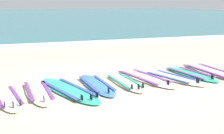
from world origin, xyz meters
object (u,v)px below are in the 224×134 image
surfboard_2 (68,90)px  surfboard_6 (172,78)px  surfboard_5 (145,78)px  surfboard_3 (96,85)px  surfboard_7 (191,74)px  surfboard_4 (125,82)px  surfboard_8 (212,71)px  surfboard_1 (38,91)px  surfboard_0 (7,97)px

surfboard_2 → surfboard_6: (2.78, 0.22, -0.00)m
surfboard_5 → surfboard_3: bearing=-170.6°
surfboard_3 → surfboard_7: 2.76m
surfboard_7 → surfboard_4: bearing=-173.5°
surfboard_3 → surfboard_8: (3.48, 0.27, -0.00)m
surfboard_5 → surfboard_4: bearing=-158.7°
surfboard_1 → surfboard_8: bearing=4.6°
surfboard_1 → surfboard_4: 2.11m
surfboard_2 → surfboard_0: bearing=-174.4°
surfboard_3 → surfboard_7: same height
surfboard_8 → surfboard_6: bearing=-169.5°
surfboard_1 → surfboard_7: size_ratio=1.05×
surfboard_1 → surfboard_7: 4.14m
surfboard_0 → surfboard_6: 4.12m
surfboard_3 → surfboard_2: bearing=-163.3°
surfboard_4 → surfboard_8: 2.77m
surfboard_7 → surfboard_8: bearing=5.0°
surfboard_4 → surfboard_8: bearing=6.1°
surfboard_0 → surfboard_8: (5.53, 0.61, -0.00)m
surfboard_8 → surfboard_1: bearing=-175.4°
surfboard_2 → surfboard_4: size_ratio=1.32×
surfboard_0 → surfboard_1: 0.70m
surfboard_1 → surfboard_3: size_ratio=1.01×
surfboard_2 → surfboard_7: size_ratio=1.26×
surfboard_2 → surfboard_3: size_ratio=1.21×
surfboard_1 → surfboard_8: 4.87m
surfboard_3 → surfboard_4: (0.73, -0.03, 0.00)m
surfboard_8 → surfboard_5: bearing=-178.9°
surfboard_6 → surfboard_7: 0.72m
surfboard_4 → surfboard_6: 1.33m
surfboard_7 → surfboard_6: bearing=-164.0°
surfboard_4 → surfboard_6: size_ratio=0.92×
surfboard_4 → surfboard_2: bearing=-172.5°
surfboard_6 → surfboard_8: bearing=10.5°
surfboard_2 → surfboard_5: (2.10, 0.44, -0.00)m
surfboard_0 → surfboard_1: bearing=18.2°
surfboard_7 → surfboard_8: size_ratio=0.81×
surfboard_3 → surfboard_8: bearing=4.4°
surfboard_1 → surfboard_5: bearing=7.3°
surfboard_2 → surfboard_5: bearing=11.9°
surfboard_0 → surfboard_5: (3.42, 0.57, -0.00)m
surfboard_2 → surfboard_8: size_ratio=1.02×
surfboard_4 → surfboard_5: 0.70m
surfboard_5 → surfboard_7: same height
surfboard_2 → surfboard_6: same height
surfboard_3 → surfboard_5: size_ratio=0.88×
surfboard_1 → surfboard_2: same height
surfboard_3 → surfboard_7: size_ratio=1.04×
surfboard_2 → surfboard_3: bearing=16.7°
surfboard_4 → surfboard_0: bearing=-173.4°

